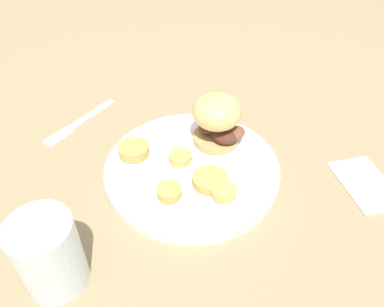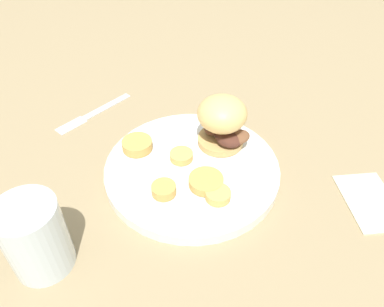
{
  "view_description": "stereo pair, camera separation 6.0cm",
  "coord_description": "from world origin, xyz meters",
  "px_view_note": "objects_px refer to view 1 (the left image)",
  "views": [
    {
      "loc": [
        0.25,
        -0.37,
        0.45
      ],
      "look_at": [
        0.0,
        0.0,
        0.05
      ],
      "focal_mm": 35.0,
      "sensor_mm": 36.0,
      "label": 1
    },
    {
      "loc": [
        0.29,
        -0.34,
        0.45
      ],
      "look_at": [
        0.0,
        0.0,
        0.05
      ],
      "focal_mm": 35.0,
      "sensor_mm": 36.0,
      "label": 2
    }
  ],
  "objects_px": {
    "dinner_plate": "(192,169)",
    "fork": "(80,121)",
    "sandwich": "(220,120)",
    "drinking_glass": "(49,254)"
  },
  "relations": [
    {
      "from": "dinner_plate",
      "to": "fork",
      "type": "height_order",
      "value": "dinner_plate"
    },
    {
      "from": "sandwich",
      "to": "fork",
      "type": "xyz_separation_m",
      "value": [
        -0.27,
        -0.08,
        -0.07
      ]
    },
    {
      "from": "dinner_plate",
      "to": "drinking_glass",
      "type": "xyz_separation_m",
      "value": [
        -0.04,
        -0.26,
        0.04
      ]
    },
    {
      "from": "dinner_plate",
      "to": "sandwich",
      "type": "height_order",
      "value": "sandwich"
    },
    {
      "from": "sandwich",
      "to": "drinking_glass",
      "type": "distance_m",
      "value": 0.34
    },
    {
      "from": "fork",
      "to": "drinking_glass",
      "type": "xyz_separation_m",
      "value": [
        0.23,
        -0.25,
        0.05
      ]
    },
    {
      "from": "dinner_plate",
      "to": "sandwich",
      "type": "relative_size",
      "value": 3.16
    },
    {
      "from": "dinner_plate",
      "to": "sandwich",
      "type": "distance_m",
      "value": 0.09
    },
    {
      "from": "fork",
      "to": "drinking_glass",
      "type": "relative_size",
      "value": 1.59
    },
    {
      "from": "dinner_plate",
      "to": "fork",
      "type": "bearing_deg",
      "value": -179.49
    }
  ]
}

